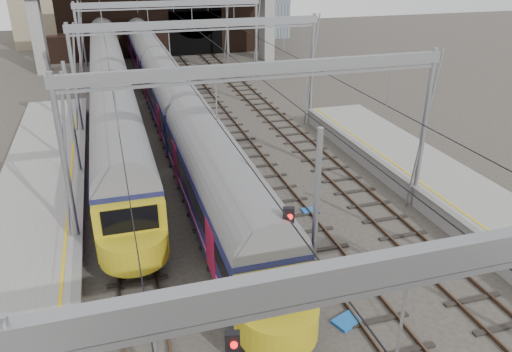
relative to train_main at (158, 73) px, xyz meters
name	(u,v)px	position (x,y,z in m)	size (l,w,h in m)	color
ground	(333,344)	(2.00, -31.41, -2.44)	(160.00, 160.00, 0.00)	#38332D
platform_left	(11,344)	(-8.18, -28.91, -1.88)	(4.32, 55.00, 1.12)	gray
tracks	(227,171)	(2.00, -16.41, -2.42)	(14.40, 80.00, 0.22)	#4C3828
overhead_line	(201,41)	(2.00, -9.92, 4.13)	(16.80, 80.00, 8.00)	gray
retaining_wall	(165,19)	(3.40, 20.52, 1.89)	(28.00, 2.75, 9.00)	black
train_main	(158,73)	(0.00, 0.00, 0.00)	(2.72, 62.91, 4.71)	black
train_second	(107,59)	(-4.00, 7.07, 0.08)	(2.85, 65.83, 4.88)	black
signal_near_centre	(286,257)	(0.57, -30.46, 0.70)	(0.39, 0.47, 4.99)	black
equip_cover_a	(362,273)	(4.79, -28.12, -2.39)	(0.90, 0.63, 0.11)	blue
equip_cover_b	(310,211)	(4.84, -22.55, -2.39)	(0.83, 0.59, 0.10)	blue
equip_cover_c	(347,321)	(2.92, -30.56, -2.38)	(0.98, 0.69, 0.11)	blue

